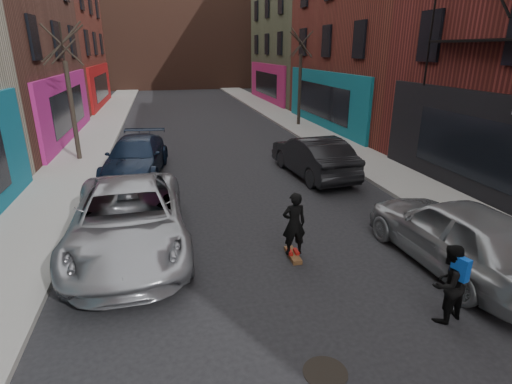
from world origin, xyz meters
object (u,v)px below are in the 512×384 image
skateboard (293,255)px  skateboarder (294,224)px  parked_left_far (129,218)px  tree_left_far (68,84)px  pedestrian (448,283)px  tree_right_far (300,70)px  parked_right_end (313,156)px  manhole (325,372)px  parked_right_far (457,234)px  parked_left_end (136,157)px

skateboard → skateboarder: bearing=0.0°
parked_left_far → skateboarder: (3.82, -1.35, 0.06)m
tree_left_far → pedestrian: 16.16m
tree_right_far → skateboard: bearing=-109.3°
tree_left_far → parked_right_end: bearing=-25.2°
parked_left_far → manhole: (3.16, -4.97, -0.82)m
skateboarder → tree_right_far: bearing=-108.4°
parked_right_end → manhole: bearing=65.2°
tree_left_far → parked_right_end: tree_left_far is taller
parked_right_end → manhole: (-3.49, -9.79, -0.79)m
manhole → skateboard: bearing=79.7°
manhole → tree_right_far: bearing=72.2°
skateboarder → parked_right_far: bearing=161.2°
pedestrian → tree_right_far: bearing=-116.8°
tree_left_far → skateboard: (6.57, -10.59, -3.33)m
parked_right_far → manhole: 4.83m
parked_left_far → manhole: 5.94m
parked_left_end → pedestrian: (5.92, -10.69, 0.03)m
tree_right_far → parked_right_end: size_ratio=1.41×
skateboarder → parked_left_far: bearing=-18.5°
parked_left_end → tree_right_far: bearing=49.7°
parked_left_far → skateboard: size_ratio=7.41×
skateboarder → manhole: 3.78m
tree_right_far → skateboard: size_ratio=8.50×
parked_left_far → skateboard: bearing=-20.8°
manhole → parked_left_far: bearing=122.5°
parked_right_far → parked_right_end: size_ratio=1.01×
tree_left_far → skateboard: 12.90m
manhole → parked_right_end: bearing=70.4°
pedestrian → parked_right_end: bearing=-111.0°
tree_right_far → parked_right_end: bearing=-106.1°
parked_left_far → pedestrian: 7.16m
parked_left_end → skateboard: size_ratio=6.36×
tree_right_far → skateboard: (-5.83, -16.59, -3.48)m
parked_right_end → pedestrian: (-0.86, -9.05, -0.02)m
parked_right_far → skateboarder: (-3.46, 1.24, 0.06)m
parked_right_end → skateboarder: bearing=60.2°
pedestrian → parked_left_end: bearing=-76.6°
parked_right_far → tree_right_far: bearing=-99.9°
parked_left_end → parked_right_end: (6.78, -1.65, 0.05)m
tree_right_far → manhole: bearing=-107.8°
tree_right_far → parked_left_far: size_ratio=1.15×
parked_right_far → parked_right_end: bearing=-87.5°
pedestrian → manhole: (-2.63, -0.74, -0.76)m
parked_left_far → parked_left_end: bearing=89.8°
tree_right_far → parked_left_far: tree_right_far is taller
parked_left_end → manhole: 11.92m
parked_left_end → skateboarder: 8.76m
pedestrian → skateboarder: bearing=-71.3°
parked_left_end → parked_right_end: size_ratio=1.06×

